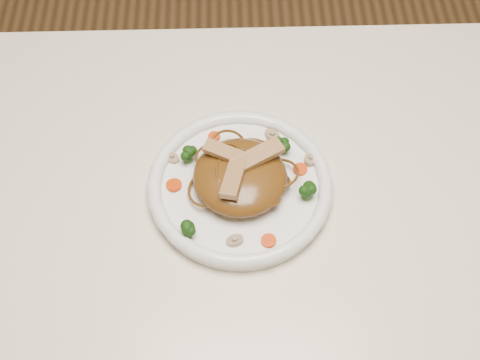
{
  "coord_description": "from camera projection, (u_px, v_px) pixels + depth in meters",
  "views": [
    {
      "loc": [
        -0.05,
        -0.43,
        1.53
      ],
      "look_at": [
        -0.03,
        0.07,
        0.78
      ],
      "focal_mm": 48.98,
      "sensor_mm": 36.0,
      "label": 1
    }
  ],
  "objects": [
    {
      "name": "chicken_a",
      "position": [
        258.0,
        156.0,
        0.88
      ],
      "size": [
        0.08,
        0.06,
        0.01
      ],
      "primitive_type": "cube",
      "rotation": [
        0.0,
        0.0,
        0.5
      ],
      "color": "tan",
      "rests_on": "noodle_mound"
    },
    {
      "name": "mushroom_3",
      "position": [
        272.0,
        135.0,
        0.96
      ],
      "size": [
        0.04,
        0.04,
        0.01
      ],
      "primitive_type": "cylinder",
      "rotation": [
        0.0,
        0.0,
        2.09
      ],
      "color": "tan",
      "rests_on": "plate"
    },
    {
      "name": "table",
      "position": [
        263.0,
        266.0,
        0.97
      ],
      "size": [
        1.2,
        0.8,
        0.75
      ],
      "color": "#F1E3CC",
      "rests_on": "ground"
    },
    {
      "name": "mushroom_1",
      "position": [
        311.0,
        159.0,
        0.94
      ],
      "size": [
        0.03,
        0.03,
        0.01
      ],
      "primitive_type": "cylinder",
      "rotation": [
        0.0,
        0.0,
        1.17
      ],
      "color": "tan",
      "rests_on": "plate"
    },
    {
      "name": "mushroom_0",
      "position": [
        235.0,
        240.0,
        0.86
      ],
      "size": [
        0.03,
        0.03,
        0.01
      ],
      "primitive_type": "cylinder",
      "rotation": [
        0.0,
        0.0,
        0.31
      ],
      "color": "tan",
      "rests_on": "plate"
    },
    {
      "name": "carrot_4",
      "position": [
        269.0,
        241.0,
        0.86
      ],
      "size": [
        0.02,
        0.02,
        0.0
      ],
      "primitive_type": "cylinder",
      "rotation": [
        0.0,
        0.0,
        -0.22
      ],
      "color": "#E43C08",
      "rests_on": "plate"
    },
    {
      "name": "broccoli_1",
      "position": [
        187.0,
        154.0,
        0.92
      ],
      "size": [
        0.03,
        0.03,
        0.03
      ],
      "primitive_type": null,
      "rotation": [
        0.0,
        0.0,
        0.23
      ],
      "color": "#18410D",
      "rests_on": "plate"
    },
    {
      "name": "carrot_0",
      "position": [
        265.0,
        147.0,
        0.95
      ],
      "size": [
        0.02,
        0.02,
        0.0
      ],
      "primitive_type": "cylinder",
      "rotation": [
        0.0,
        0.0,
        -0.34
      ],
      "color": "#E43C08",
      "rests_on": "plate"
    },
    {
      "name": "noodle_mound",
      "position": [
        240.0,
        177.0,
        0.9
      ],
      "size": [
        0.16,
        0.16,
        0.04
      ],
      "primitive_type": "ellipsoid",
      "rotation": [
        0.0,
        0.0,
        0.28
      ],
      "color": "#5B3611",
      "rests_on": "plate"
    },
    {
      "name": "plate",
      "position": [
        240.0,
        189.0,
        0.92
      ],
      "size": [
        0.34,
        0.34,
        0.02
      ],
      "primitive_type": "cylinder",
      "rotation": [
        0.0,
        0.0,
        -0.43
      ],
      "color": "white",
      "rests_on": "table"
    },
    {
      "name": "carrot_2",
      "position": [
        300.0,
        169.0,
        0.93
      ],
      "size": [
        0.02,
        0.02,
        0.0
      ],
      "primitive_type": "cylinder",
      "rotation": [
        0.0,
        0.0,
        0.13
      ],
      "color": "#E43C08",
      "rests_on": "plate"
    },
    {
      "name": "broccoli_0",
      "position": [
        283.0,
        144.0,
        0.94
      ],
      "size": [
        0.03,
        0.03,
        0.03
      ],
      "primitive_type": null,
      "rotation": [
        0.0,
        0.0,
        -0.4
      ],
      "color": "#18410D",
      "rests_on": "plate"
    },
    {
      "name": "broccoli_3",
      "position": [
        308.0,
        190.0,
        0.89
      ],
      "size": [
        0.04,
        0.04,
        0.03
      ],
      "primitive_type": null,
      "rotation": [
        0.0,
        0.0,
        -0.42
      ],
      "color": "#18410D",
      "rests_on": "plate"
    },
    {
      "name": "carrot_1",
      "position": [
        174.0,
        185.0,
        0.91
      ],
      "size": [
        0.03,
        0.03,
        0.0
      ],
      "primitive_type": "cylinder",
      "rotation": [
        0.0,
        0.0,
        0.26
      ],
      "color": "#E43C08",
      "rests_on": "plate"
    },
    {
      "name": "chicken_c",
      "position": [
        234.0,
        176.0,
        0.87
      ],
      "size": [
        0.04,
        0.07,
        0.01
      ],
      "primitive_type": "cube",
      "rotation": [
        0.0,
        0.0,
        4.45
      ],
      "color": "tan",
      "rests_on": "noodle_mound"
    },
    {
      "name": "broccoli_2",
      "position": [
        186.0,
        231.0,
        0.85
      ],
      "size": [
        0.04,
        0.04,
        0.03
      ],
      "primitive_type": null,
      "rotation": [
        0.0,
        0.0,
        0.3
      ],
      "color": "#18410D",
      "rests_on": "plate"
    },
    {
      "name": "carrot_3",
      "position": [
        214.0,
        137.0,
        0.96
      ],
      "size": [
        0.02,
        0.02,
        0.0
      ],
      "primitive_type": "cylinder",
      "rotation": [
        0.0,
        0.0,
        0.01
      ],
      "color": "#E43C08",
      "rests_on": "plate"
    },
    {
      "name": "chicken_b",
      "position": [
        226.0,
        153.0,
        0.89
      ],
      "size": [
        0.06,
        0.04,
        0.01
      ],
      "primitive_type": "cube",
      "rotation": [
        0.0,
        0.0,
        2.72
      ],
      "color": "tan",
      "rests_on": "noodle_mound"
    },
    {
      "name": "mushroom_2",
      "position": [
        172.0,
        158.0,
        0.94
      ],
      "size": [
        0.03,
        0.03,
        0.01
      ],
      "primitive_type": "cylinder",
      "rotation": [
        0.0,
        0.0,
        -0.68
      ],
      "color": "tan",
      "rests_on": "plate"
    }
  ]
}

